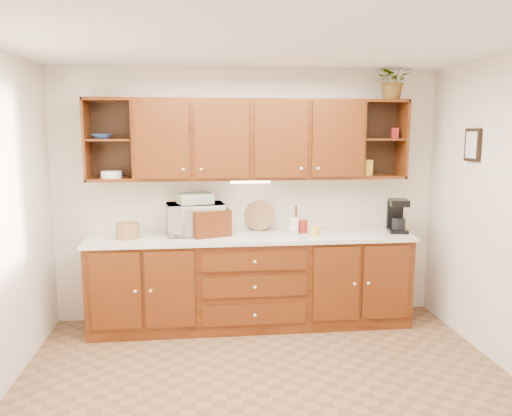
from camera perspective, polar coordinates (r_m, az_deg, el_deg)
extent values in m
plane|color=brown|center=(3.99, 1.75, -20.85)|extent=(4.00, 4.00, 0.00)
plane|color=white|center=(3.53, 1.96, 18.99)|extent=(4.00, 4.00, 0.00)
plane|color=silver|center=(5.25, -0.88, 1.41)|extent=(4.00, 0.00, 4.00)
cube|color=#371306|center=(5.14, -0.53, -8.46)|extent=(3.20, 0.60, 0.90)
cube|color=silver|center=(5.01, -0.53, -3.36)|extent=(3.24, 0.64, 0.04)
cube|color=#371306|center=(5.05, -0.72, 7.82)|extent=(2.30, 0.33, 0.80)
cube|color=black|center=(5.25, -16.14, 7.52)|extent=(0.45, 0.02, 0.80)
cube|color=black|center=(5.50, 13.65, 7.66)|extent=(0.45, 0.02, 0.80)
cube|color=#371306|center=(5.10, -16.43, 7.48)|extent=(0.43, 0.30, 0.02)
cube|color=#371306|center=(5.36, 14.21, 7.62)|extent=(0.43, 0.30, 0.02)
cube|color=#371306|center=(5.37, 14.37, 11.73)|extent=(0.45, 0.33, 0.03)
cube|color=white|center=(5.02, -0.65, 3.02)|extent=(0.40, 0.05, 0.02)
cube|color=black|center=(5.00, 23.54, 6.63)|extent=(0.03, 0.24, 0.30)
cylinder|color=#AA7D47|center=(5.02, -14.44, -2.52)|extent=(0.28, 0.28, 0.15)
imported|color=silver|center=(5.07, -6.94, -1.24)|extent=(0.61, 0.45, 0.32)
cube|color=#E3D56B|center=(5.04, -6.98, 1.08)|extent=(0.39, 0.32, 0.10)
cylinder|color=black|center=(5.01, -3.53, -1.52)|extent=(0.09, 0.09, 0.28)
cylinder|color=#AA7D47|center=(5.26, 0.37, -2.45)|extent=(0.33, 0.19, 0.32)
cube|color=#371306|center=(4.98, -5.30, -1.70)|extent=(0.43, 0.35, 0.26)
cylinder|color=#371306|center=(5.13, 4.59, -1.26)|extent=(0.02, 0.02, 0.28)
cylinder|color=#371306|center=(5.16, 4.57, -2.73)|extent=(0.11, 0.11, 0.02)
imported|color=white|center=(5.17, 5.39, -2.34)|extent=(0.11, 0.11, 0.08)
imported|color=white|center=(5.20, 4.01, -2.24)|extent=(0.11, 0.11, 0.08)
imported|color=white|center=(5.08, 4.34, -2.52)|extent=(0.11, 0.11, 0.08)
cylinder|color=maroon|center=(5.14, 5.33, -2.12)|extent=(0.13, 0.13, 0.13)
cylinder|color=white|center=(5.08, 4.47, -2.04)|extent=(0.10, 0.10, 0.16)
cylinder|color=gold|center=(5.00, 6.75, -2.64)|extent=(0.10, 0.10, 0.10)
cube|color=black|center=(5.36, 15.87, -2.48)|extent=(0.23, 0.27, 0.04)
cube|color=black|center=(5.42, 15.58, -0.78)|extent=(0.17, 0.09, 0.29)
cube|color=black|center=(5.32, 16.00, 0.61)|extent=(0.23, 0.27, 0.06)
cylinder|color=black|center=(5.33, 15.98, -1.75)|extent=(0.16, 0.16, 0.13)
imported|color=#27478F|center=(5.10, -17.19, 7.82)|extent=(0.21, 0.21, 0.05)
cylinder|color=white|center=(5.08, -16.20, 3.70)|extent=(0.20, 0.20, 0.07)
cube|color=gold|center=(5.28, 12.60, 4.51)|extent=(0.11, 0.10, 0.16)
cube|color=maroon|center=(5.40, 15.57, 8.25)|extent=(0.08, 0.08, 0.11)
imported|color=#999999|center=(5.37, 15.47, 13.89)|extent=(0.37, 0.33, 0.38)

